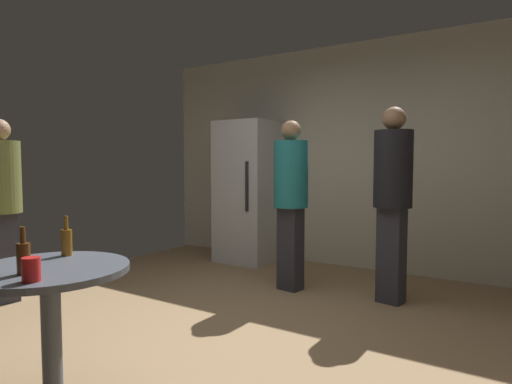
{
  "coord_description": "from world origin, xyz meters",
  "views": [
    {
      "loc": [
        1.92,
        -2.45,
        1.27
      ],
      "look_at": [
        -0.06,
        0.62,
        1.03
      ],
      "focal_mm": 30.55,
      "sensor_mm": 36.0,
      "label": 1
    }
  ],
  "objects_px": {
    "person_in_olive_shirt": "(1,196)",
    "foreground_table": "(50,287)",
    "refrigerator": "(248,192)",
    "beer_bottle_amber": "(66,241)",
    "plastic_cup_red": "(31,269)",
    "person_in_teal_shirt": "(291,192)",
    "person_in_black_shirt": "(393,189)",
    "beer_bottle_brown": "(23,257)"
  },
  "relations": [
    {
      "from": "foreground_table",
      "to": "person_in_teal_shirt",
      "type": "xyz_separation_m",
      "value": [
        0.05,
        2.52,
        0.36
      ]
    },
    {
      "from": "person_in_teal_shirt",
      "to": "person_in_olive_shirt",
      "type": "bearing_deg",
      "value": -40.24
    },
    {
      "from": "plastic_cup_red",
      "to": "person_in_teal_shirt",
      "type": "bearing_deg",
      "value": 92.96
    },
    {
      "from": "refrigerator",
      "to": "beer_bottle_amber",
      "type": "distance_m",
      "value": 3.27
    },
    {
      "from": "person_in_olive_shirt",
      "to": "person_in_teal_shirt",
      "type": "xyz_separation_m",
      "value": [
        2.0,
        1.77,
        0.01
      ]
    },
    {
      "from": "refrigerator",
      "to": "person_in_olive_shirt",
      "type": "xyz_separation_m",
      "value": [
        -0.92,
        -2.62,
        0.07
      ]
    },
    {
      "from": "plastic_cup_red",
      "to": "person_in_black_shirt",
      "type": "relative_size",
      "value": 0.06
    },
    {
      "from": "foreground_table",
      "to": "person_in_teal_shirt",
      "type": "bearing_deg",
      "value": 88.75
    },
    {
      "from": "beer_bottle_brown",
      "to": "person_in_black_shirt",
      "type": "bearing_deg",
      "value": 70.77
    },
    {
      "from": "foreground_table",
      "to": "beer_bottle_amber",
      "type": "xyz_separation_m",
      "value": [
        -0.17,
        0.22,
        0.19
      ]
    },
    {
      "from": "plastic_cup_red",
      "to": "beer_bottle_amber",
      "type": "bearing_deg",
      "value": 131.18
    },
    {
      "from": "refrigerator",
      "to": "plastic_cup_red",
      "type": "relative_size",
      "value": 16.36
    },
    {
      "from": "person_in_olive_shirt",
      "to": "person_in_black_shirt",
      "type": "height_order",
      "value": "person_in_black_shirt"
    },
    {
      "from": "refrigerator",
      "to": "person_in_olive_shirt",
      "type": "relative_size",
      "value": 1.08
    },
    {
      "from": "plastic_cup_red",
      "to": "person_in_black_shirt",
      "type": "xyz_separation_m",
      "value": [
        0.82,
        2.86,
        0.25
      ]
    },
    {
      "from": "refrigerator",
      "to": "beer_bottle_brown",
      "type": "relative_size",
      "value": 7.83
    },
    {
      "from": "refrigerator",
      "to": "beer_bottle_brown",
      "type": "distance_m",
      "value": 3.68
    },
    {
      "from": "person_in_olive_shirt",
      "to": "foreground_table",
      "type": "bearing_deg",
      "value": -11.08
    },
    {
      "from": "plastic_cup_red",
      "to": "person_in_olive_shirt",
      "type": "distance_m",
      "value": 2.35
    },
    {
      "from": "foreground_table",
      "to": "beer_bottle_amber",
      "type": "height_order",
      "value": "beer_bottle_amber"
    },
    {
      "from": "foreground_table",
      "to": "beer_bottle_brown",
      "type": "relative_size",
      "value": 3.48
    },
    {
      "from": "person_in_teal_shirt",
      "to": "beer_bottle_brown",
      "type": "bearing_deg",
      "value": 7.9
    },
    {
      "from": "person_in_olive_shirt",
      "to": "person_in_black_shirt",
      "type": "relative_size",
      "value": 0.94
    },
    {
      "from": "beer_bottle_amber",
      "to": "person_in_olive_shirt",
      "type": "distance_m",
      "value": 1.86
    },
    {
      "from": "person_in_black_shirt",
      "to": "person_in_teal_shirt",
      "type": "bearing_deg",
      "value": -71.59
    },
    {
      "from": "beer_bottle_brown",
      "to": "beer_bottle_amber",
      "type": "bearing_deg",
      "value": 119.8
    },
    {
      "from": "foreground_table",
      "to": "person_in_olive_shirt",
      "type": "bearing_deg",
      "value": 158.89
    },
    {
      "from": "refrigerator",
      "to": "person_in_olive_shirt",
      "type": "bearing_deg",
      "value": -109.45
    },
    {
      "from": "beer_bottle_amber",
      "to": "refrigerator",
      "type": "bearing_deg",
      "value": 105.09
    },
    {
      "from": "person_in_olive_shirt",
      "to": "person_in_teal_shirt",
      "type": "height_order",
      "value": "person_in_teal_shirt"
    },
    {
      "from": "beer_bottle_amber",
      "to": "person_in_black_shirt",
      "type": "xyz_separation_m",
      "value": [
        1.19,
        2.44,
        0.22
      ]
    },
    {
      "from": "beer_bottle_brown",
      "to": "person_in_black_shirt",
      "type": "height_order",
      "value": "person_in_black_shirt"
    },
    {
      "from": "beer_bottle_brown",
      "to": "person_in_black_shirt",
      "type": "xyz_separation_m",
      "value": [
        0.98,
        2.81,
        0.22
      ]
    },
    {
      "from": "beer_bottle_amber",
      "to": "person_in_olive_shirt",
      "type": "relative_size",
      "value": 0.14
    },
    {
      "from": "beer_bottle_amber",
      "to": "person_in_teal_shirt",
      "type": "bearing_deg",
      "value": 84.35
    },
    {
      "from": "foreground_table",
      "to": "plastic_cup_red",
      "type": "xyz_separation_m",
      "value": [
        0.2,
        -0.21,
        0.16
      ]
    },
    {
      "from": "beer_bottle_amber",
      "to": "person_in_black_shirt",
      "type": "bearing_deg",
      "value": 64.0
    },
    {
      "from": "beer_bottle_amber",
      "to": "person_in_olive_shirt",
      "type": "bearing_deg",
      "value": 163.19
    },
    {
      "from": "beer_bottle_amber",
      "to": "plastic_cup_red",
      "type": "height_order",
      "value": "beer_bottle_amber"
    },
    {
      "from": "beer_bottle_brown",
      "to": "person_in_olive_shirt",
      "type": "xyz_separation_m",
      "value": [
        -1.98,
        0.9,
        0.15
      ]
    },
    {
      "from": "person_in_black_shirt",
      "to": "person_in_teal_shirt",
      "type": "distance_m",
      "value": 0.97
    },
    {
      "from": "foreground_table",
      "to": "person_in_black_shirt",
      "type": "relative_size",
      "value": 0.45
    }
  ]
}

